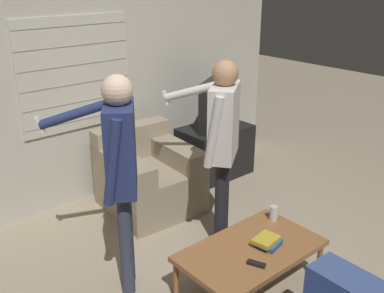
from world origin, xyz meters
TOP-DOWN VIEW (x-y plane):
  - ground_plane at (0.00, 0.00)m, footprint 16.00×16.00m
  - wall_back at (-0.00, 2.03)m, footprint 5.20×0.08m
  - armchair_beige at (0.34, 1.43)m, footprint 0.89×0.96m
  - coffee_table at (0.14, -0.17)m, footprint 1.06×0.63m
  - tv_stand at (1.39, 1.55)m, footprint 0.81×0.53m
  - tv at (1.39, 1.55)m, footprint 0.68×0.51m
  - person_left_standing at (-0.53, 0.49)m, footprint 0.58×0.78m
  - person_right_standing at (0.46, 0.48)m, footprint 0.54×0.85m
  - book_stack at (0.26, -0.22)m, footprint 0.23×0.19m
  - soda_can at (0.58, -0.01)m, footprint 0.07×0.07m
  - spare_remote at (0.01, -0.33)m, footprint 0.09×0.14m

SIDE VIEW (x-z plane):
  - ground_plane at x=0.00m, z-range 0.00..0.00m
  - tv_stand at x=1.39m, z-range 0.00..0.60m
  - armchair_beige at x=0.34m, z-range -0.07..0.73m
  - coffee_table at x=0.14m, z-range 0.16..0.54m
  - spare_remote at x=0.01m, z-range 0.38..0.41m
  - book_stack at x=0.26m, z-range 0.39..0.45m
  - soda_can at x=0.58m, z-range 0.38..0.51m
  - tv at x=1.39m, z-range 0.60..1.16m
  - person_right_standing at x=0.46m, z-range 0.22..1.86m
  - person_left_standing at x=-0.53m, z-range 0.22..1.89m
  - wall_back at x=0.00m, z-range 0.00..2.55m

